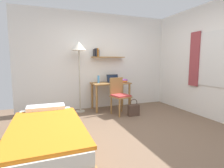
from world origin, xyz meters
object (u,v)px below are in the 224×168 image
object	(u,v)px
desk	(111,88)
laptop	(113,80)
bed	(47,139)
desk_chair	(119,94)
standing_lamp	(79,51)
book_stack	(123,81)
water_bottle	(98,79)
handbag	(134,110)

from	to	relation	value
desk	laptop	xyz separation A→B (m)	(0.10, 0.05, 0.19)
bed	laptop	distance (m)	2.74
desk_chair	standing_lamp	xyz separation A→B (m)	(-0.88, 0.53, 1.07)
desk_chair	laptop	size ratio (longest dim) A/B	2.63
desk_chair	book_stack	size ratio (longest dim) A/B	3.89
water_bottle	laptop	bearing A→B (deg)	4.82
water_bottle	book_stack	size ratio (longest dim) A/B	0.87
bed	water_bottle	distance (m)	2.47
desk	book_stack	size ratio (longest dim) A/B	4.37
water_bottle	book_stack	xyz separation A→B (m)	(0.69, -0.05, -0.06)
bed	standing_lamp	bearing A→B (deg)	67.66
book_stack	handbag	size ratio (longest dim) A/B	0.56
desk	water_bottle	size ratio (longest dim) A/B	5.01
book_stack	bed	bearing A→B (deg)	-136.04
laptop	handbag	bearing A→B (deg)	-75.88
laptop	handbag	xyz separation A→B (m)	(0.21, -0.83, -0.64)
desk_chair	handbag	size ratio (longest dim) A/B	2.19
handbag	water_bottle	bearing A→B (deg)	128.87
standing_lamp	bed	bearing A→B (deg)	-112.34
standing_lamp	desk_chair	bearing A→B (deg)	-30.98
bed	standing_lamp	xyz separation A→B (m)	(0.83, 2.01, 1.32)
standing_lamp	desk	bearing A→B (deg)	-1.76
standing_lamp	handbag	bearing A→B (deg)	-35.21
bed	water_bottle	size ratio (longest dim) A/B	9.34
book_stack	handbag	xyz separation A→B (m)	(-0.06, -0.74, -0.63)
bed	laptop	bearing A→B (deg)	49.28
bed	laptop	xyz separation A→B (m)	(1.75, 2.03, 0.54)
desk_chair	desk	bearing A→B (deg)	95.21
desk_chair	standing_lamp	size ratio (longest dim) A/B	0.50
desk_chair	handbag	distance (m)	0.51
desk_chair	book_stack	world-z (taller)	desk_chair
bed	desk_chair	size ratio (longest dim) A/B	2.10
standing_lamp	water_bottle	bearing A→B (deg)	-1.17
standing_lamp	handbag	xyz separation A→B (m)	(1.13, -0.80, -1.42)
bed	book_stack	bearing A→B (deg)	43.96
book_stack	water_bottle	bearing A→B (deg)	175.60
bed	handbag	size ratio (longest dim) A/B	4.60
laptop	bed	bearing A→B (deg)	-130.72
bed	water_bottle	world-z (taller)	water_bottle
bed	standing_lamp	size ratio (longest dim) A/B	1.05
standing_lamp	book_stack	distance (m)	1.43
desk	handbag	world-z (taller)	desk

